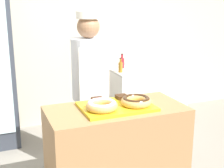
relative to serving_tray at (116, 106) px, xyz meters
name	(u,v)px	position (x,y,z in m)	size (l,w,h in m)	color
wall_back	(58,31)	(0.00, 2.13, 0.43)	(8.00, 0.06, 2.70)	#BCB29E
display_counter	(116,157)	(0.00, 0.00, -0.46)	(1.15, 0.57, 0.91)	#997047
serving_tray	(116,106)	(0.00, 0.00, 0.00)	(0.59, 0.43, 0.02)	yellow
donut_light_glaze	(102,105)	(-0.15, -0.06, 0.05)	(0.25, 0.25, 0.07)	tan
donut_chocolate_glaze	(136,101)	(0.15, -0.06, 0.05)	(0.25, 0.25, 0.07)	tan
brownie_back_left	(98,100)	(-0.11, 0.15, 0.03)	(0.10, 0.10, 0.03)	#382111
brownie_back_right	(122,97)	(0.11, 0.15, 0.03)	(0.10, 0.10, 0.03)	#382111
baker_person	(90,91)	(-0.03, 0.62, -0.03)	(0.35, 0.35, 1.67)	#4C4C51
chest_freezer	(145,94)	(1.20, 1.73, -0.51)	(1.06, 0.68, 0.81)	silver
bottle_red	(122,63)	(0.86, 1.85, -0.03)	(0.07, 0.07, 0.21)	red
bottle_amber	(120,67)	(0.73, 1.60, -0.03)	(0.06, 0.06, 0.20)	#99661E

